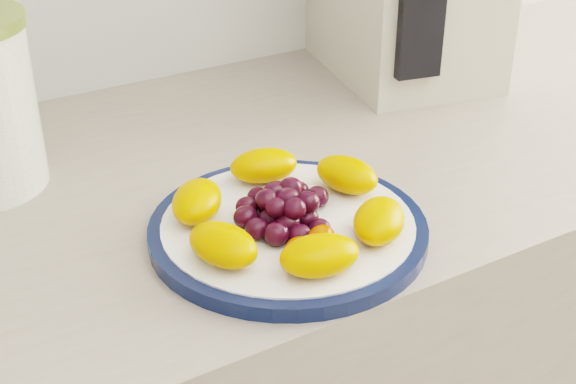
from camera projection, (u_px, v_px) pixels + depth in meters
plate_rim at (288, 230)px, 0.78m from camera, size 0.27×0.27×0.01m
plate_face at (288, 229)px, 0.78m from camera, size 0.25×0.25×0.02m
fruit_plate at (288, 209)px, 0.77m from camera, size 0.24×0.24×0.04m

